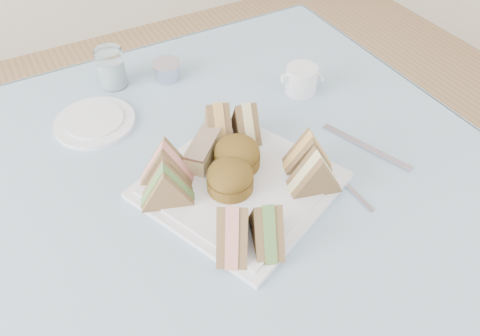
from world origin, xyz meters
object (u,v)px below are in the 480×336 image
table (232,283)px  creamer_jug (301,80)px  serving_plate (240,185)px  water_glass (111,68)px

table → creamer_jug: (0.26, 0.16, 0.41)m
serving_plate → water_glass: size_ratio=3.32×
creamer_jug → serving_plate: bearing=-134.2°
creamer_jug → water_glass: bearing=157.0°
water_glass → creamer_jug: size_ratio=1.29×
serving_plate → water_glass: water_glass is taller
table → serving_plate: bearing=-88.9°
serving_plate → creamer_jug: (0.26, 0.19, 0.02)m
water_glass → creamer_jug: bearing=-32.5°
table → serving_plate: (0.00, -0.04, 0.38)m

